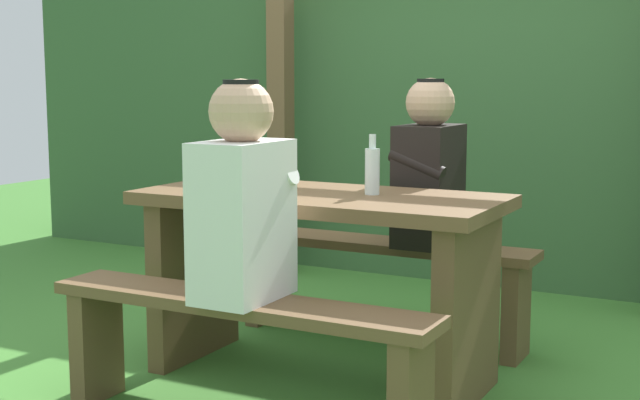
{
  "coord_description": "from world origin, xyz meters",
  "views": [
    {
      "loc": [
        1.57,
        -2.98,
        1.18
      ],
      "look_at": [
        0.0,
        0.0,
        0.71
      ],
      "focal_mm": 49.69,
      "sensor_mm": 36.0,
      "label": 1
    }
  ],
  "objects_px": {
    "person_white_shirt": "(243,199)",
    "bottle_left": "(372,170)",
    "person_black_coat": "(429,169)",
    "cell_phone": "(244,191)",
    "picnic_table": "(320,253)",
    "drinking_glass": "(279,178)",
    "bench_far": "(381,269)",
    "bench_near": "(238,336)"
  },
  "relations": [
    {
      "from": "person_black_coat",
      "to": "cell_phone",
      "type": "distance_m",
      "value": 0.85
    },
    {
      "from": "drinking_glass",
      "to": "cell_phone",
      "type": "relative_size",
      "value": 0.61
    },
    {
      "from": "person_white_shirt",
      "to": "cell_phone",
      "type": "relative_size",
      "value": 5.14
    },
    {
      "from": "person_white_shirt",
      "to": "bottle_left",
      "type": "distance_m",
      "value": 0.66
    },
    {
      "from": "bench_near",
      "to": "person_black_coat",
      "type": "relative_size",
      "value": 1.95
    },
    {
      "from": "bench_near",
      "to": "person_white_shirt",
      "type": "bearing_deg",
      "value": 8.52
    },
    {
      "from": "bench_far",
      "to": "drinking_glass",
      "type": "height_order",
      "value": "drinking_glass"
    },
    {
      "from": "picnic_table",
      "to": "cell_phone",
      "type": "xyz_separation_m",
      "value": [
        -0.28,
        -0.11,
        0.24
      ]
    },
    {
      "from": "picnic_table",
      "to": "person_white_shirt",
      "type": "bearing_deg",
      "value": -87.82
    },
    {
      "from": "bench_far",
      "to": "person_black_coat",
      "type": "distance_m",
      "value": 0.51
    },
    {
      "from": "bench_far",
      "to": "cell_phone",
      "type": "xyz_separation_m",
      "value": [
        -0.28,
        -0.69,
        0.42
      ]
    },
    {
      "from": "bench_near",
      "to": "bench_far",
      "type": "bearing_deg",
      "value": 90.0
    },
    {
      "from": "picnic_table",
      "to": "person_black_coat",
      "type": "height_order",
      "value": "person_black_coat"
    },
    {
      "from": "picnic_table",
      "to": "person_black_coat",
      "type": "relative_size",
      "value": 1.95
    },
    {
      "from": "bench_near",
      "to": "bench_far",
      "type": "distance_m",
      "value": 1.17
    },
    {
      "from": "person_black_coat",
      "to": "person_white_shirt",
      "type": "bearing_deg",
      "value": -99.78
    },
    {
      "from": "picnic_table",
      "to": "bench_near",
      "type": "bearing_deg",
      "value": -90.0
    },
    {
      "from": "person_black_coat",
      "to": "bottle_left",
      "type": "height_order",
      "value": "person_black_coat"
    },
    {
      "from": "bench_near",
      "to": "drinking_glass",
      "type": "distance_m",
      "value": 0.79
    },
    {
      "from": "person_white_shirt",
      "to": "person_black_coat",
      "type": "xyz_separation_m",
      "value": [
        0.2,
        1.16,
        0.0
      ]
    },
    {
      "from": "person_white_shirt",
      "to": "person_black_coat",
      "type": "relative_size",
      "value": 1.0
    },
    {
      "from": "bench_near",
      "to": "cell_phone",
      "type": "distance_m",
      "value": 0.69
    },
    {
      "from": "picnic_table",
      "to": "cell_phone",
      "type": "height_order",
      "value": "cell_phone"
    },
    {
      "from": "person_black_coat",
      "to": "cell_phone",
      "type": "height_order",
      "value": "person_black_coat"
    },
    {
      "from": "bench_far",
      "to": "person_white_shirt",
      "type": "relative_size",
      "value": 1.95
    },
    {
      "from": "person_white_shirt",
      "to": "bottle_left",
      "type": "bearing_deg",
      "value": 74.98
    },
    {
      "from": "person_white_shirt",
      "to": "drinking_glass",
      "type": "distance_m",
      "value": 0.66
    },
    {
      "from": "bench_near",
      "to": "cell_phone",
      "type": "height_order",
      "value": "cell_phone"
    },
    {
      "from": "bench_far",
      "to": "person_black_coat",
      "type": "xyz_separation_m",
      "value": [
        0.22,
        -0.0,
        0.46
      ]
    },
    {
      "from": "bench_far",
      "to": "drinking_glass",
      "type": "relative_size",
      "value": 16.47
    },
    {
      "from": "person_black_coat",
      "to": "drinking_glass",
      "type": "xyz_separation_m",
      "value": [
        -0.42,
        -0.54,
        -0.01
      ]
    },
    {
      "from": "drinking_glass",
      "to": "person_black_coat",
      "type": "bearing_deg",
      "value": 52.08
    },
    {
      "from": "picnic_table",
      "to": "drinking_glass",
      "type": "bearing_deg",
      "value": 169.82
    },
    {
      "from": "drinking_glass",
      "to": "bottle_left",
      "type": "distance_m",
      "value": 0.4
    },
    {
      "from": "bench_far",
      "to": "cell_phone",
      "type": "relative_size",
      "value": 10.0
    },
    {
      "from": "person_white_shirt",
      "to": "cell_phone",
      "type": "xyz_separation_m",
      "value": [
        -0.3,
        0.47,
        -0.05
      ]
    },
    {
      "from": "drinking_glass",
      "to": "bench_near",
      "type": "bearing_deg",
      "value": -71.98
    },
    {
      "from": "person_white_shirt",
      "to": "bottle_left",
      "type": "relative_size",
      "value": 3.15
    },
    {
      "from": "person_white_shirt",
      "to": "picnic_table",
      "type": "bearing_deg",
      "value": 92.18
    },
    {
      "from": "bench_near",
      "to": "drinking_glass",
      "type": "relative_size",
      "value": 16.47
    },
    {
      "from": "drinking_glass",
      "to": "cell_phone",
      "type": "distance_m",
      "value": 0.17
    },
    {
      "from": "person_black_coat",
      "to": "picnic_table",
      "type": "bearing_deg",
      "value": -110.95
    }
  ]
}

